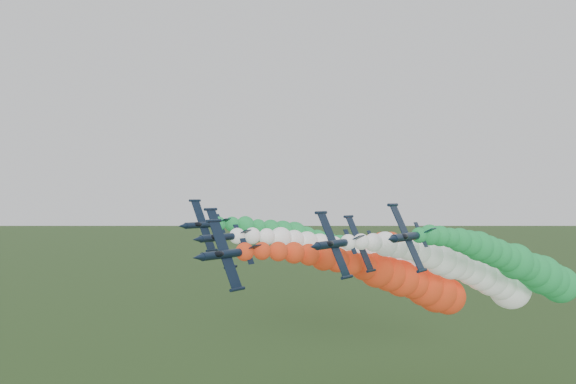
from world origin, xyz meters
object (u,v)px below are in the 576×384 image
at_px(jet_inner_right, 474,273).
at_px(jet_trail, 473,267).
at_px(jet_lead, 406,282).
at_px(jet_outer_right, 527,268).
at_px(jet_inner_left, 385,267).
at_px(jet_outer_left, 354,255).

bearing_deg(jet_inner_right, jet_trail, 109.16).
relative_size(jet_inner_right, jet_trail, 1.01).
height_order(jet_lead, jet_outer_right, jet_outer_right).
height_order(jet_inner_left, jet_outer_right, jet_outer_right).
distance_m(jet_inner_right, jet_outer_left, 32.55).
bearing_deg(jet_inner_left, jet_outer_left, 148.37).
bearing_deg(jet_inner_right, jet_outer_left, 170.02).
relative_size(jet_lead, jet_outer_left, 0.99).
bearing_deg(jet_trail, jet_lead, -100.70).
xyz_separation_m(jet_inner_left, jet_trail, (14.79, 16.17, -0.59)).
height_order(jet_outer_right, jet_trail, jet_outer_right).
relative_size(jet_outer_left, jet_outer_right, 1.01).
bearing_deg(jet_outer_right, jet_trail, 145.86).
height_order(jet_outer_left, jet_trail, jet_outer_left).
bearing_deg(jet_lead, jet_outer_right, 40.44).
bearing_deg(jet_outer_right, jet_lead, -139.56).
xyz_separation_m(jet_lead, jet_inner_left, (-9.86, 9.93, 1.19)).
bearing_deg(jet_outer_left, jet_trail, 17.63).
height_order(jet_inner_right, jet_trail, jet_inner_right).
bearing_deg(jet_lead, jet_inner_left, 134.77).
xyz_separation_m(jet_inner_right, jet_trail, (-4.95, 14.24, -0.62)).
bearing_deg(jet_outer_left, jet_lead, -38.33).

